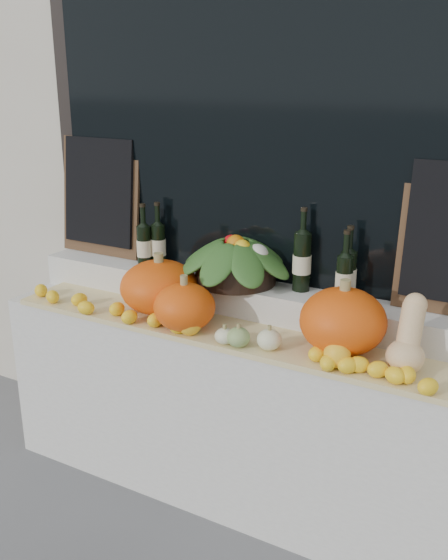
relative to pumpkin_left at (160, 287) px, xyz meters
The scene contains 17 objects.
storefront_facade 1.50m from the pumpkin_left, 66.66° to the left, with size 7.00×0.94×4.50m.
display_sill 0.69m from the pumpkin_left, 12.67° to the left, with size 2.30×0.55×0.88m, color silver.
rear_tier 0.42m from the pumpkin_left, 33.44° to the left, with size 2.30×0.25×0.16m, color silver.
straw_bedding 0.37m from the pumpkin_left, ahead, with size 2.10×0.32×0.03m, color tan.
pumpkin_left is the anchor object (origin of this frame).
pumpkin_right 0.89m from the pumpkin_left, ahead, with size 0.35×0.35×0.27m, color #F1560C.
pumpkin_center 0.25m from the pumpkin_left, 29.15° to the right, with size 0.27×0.27×0.21m, color #F1560C.
butternut_squash 1.16m from the pumpkin_left, ahead, with size 0.15×0.21×0.29m.
decorative_gourds 0.53m from the pumpkin_left, 16.71° to the right, with size 0.78×0.14×0.14m.
lemon_heap 0.39m from the pumpkin_left, 24.60° to the right, with size 2.20×0.16×0.06m, color yellow, non-canonical shape.
produce_bowl 0.38m from the pumpkin_left, 36.19° to the left, with size 0.58×0.58×0.24m.
wine_bottle_far_left 0.34m from the pumpkin_left, 138.33° to the left, with size 0.08×0.08×0.32m.
wine_bottle_near_left 0.33m from the pumpkin_left, 125.16° to the left, with size 0.08×0.08×0.33m.
wine_bottle_tall 0.67m from the pumpkin_left, 22.94° to the left, with size 0.08×0.08×0.38m.
wine_bottle_near_right 0.87m from the pumpkin_left, 16.56° to the left, with size 0.08×0.08×0.33m.
wine_bottle_far_right 0.85m from the pumpkin_left, 13.99° to the left, with size 0.08×0.08×0.32m.
chalkboard_left 0.73m from the pumpkin_left, 153.24° to the left, with size 0.50×0.10×0.62m.
Camera 1 is at (1.26, -0.81, 2.00)m, focal length 40.00 mm.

